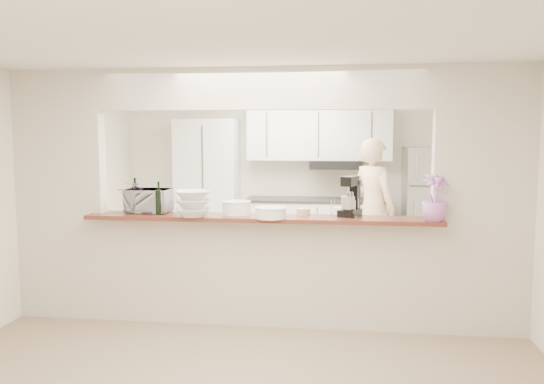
% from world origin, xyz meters
% --- Properties ---
extents(floor, '(6.00, 6.00, 0.00)m').
position_xyz_m(floor, '(0.00, 0.00, 0.00)').
color(floor, gray).
rests_on(floor, ground).
extents(tile_overlay, '(5.00, 2.90, 0.01)m').
position_xyz_m(tile_overlay, '(0.00, 1.55, 0.01)').
color(tile_overlay, beige).
rests_on(tile_overlay, floor).
extents(partition, '(5.00, 0.15, 2.50)m').
position_xyz_m(partition, '(0.00, 0.00, 1.48)').
color(partition, beige).
rests_on(partition, floor).
extents(bar_counter, '(3.40, 0.38, 1.09)m').
position_xyz_m(bar_counter, '(0.00, -0.00, 0.58)').
color(bar_counter, beige).
rests_on(bar_counter, floor).
extents(kitchen_cabinets, '(3.15, 0.62, 2.25)m').
position_xyz_m(kitchen_cabinets, '(-0.19, 2.72, 0.97)').
color(kitchen_cabinets, white).
rests_on(kitchen_cabinets, floor).
extents(refrigerator, '(0.75, 0.70, 1.70)m').
position_xyz_m(refrigerator, '(2.05, 2.65, 0.85)').
color(refrigerator, '#9C9CA0').
rests_on(refrigerator, floor).
extents(flower_left, '(0.32, 0.29, 0.31)m').
position_xyz_m(flower_left, '(-1.31, 0.05, 1.24)').
color(flower_left, '#CD6CA5').
rests_on(flower_left, bar_counter).
extents(wine_bottle_a, '(0.07, 0.07, 0.35)m').
position_xyz_m(wine_bottle_a, '(-1.30, 0.07, 1.23)').
color(wine_bottle_a, black).
rests_on(wine_bottle_a, bar_counter).
extents(wine_bottle_b, '(0.06, 0.06, 0.32)m').
position_xyz_m(wine_bottle_b, '(-1.00, -0.08, 1.22)').
color(wine_bottle_b, black).
rests_on(wine_bottle_b, bar_counter).
extents(toaster_oven, '(0.43, 0.29, 0.24)m').
position_xyz_m(toaster_oven, '(-1.15, 0.05, 1.21)').
color(toaster_oven, '#B3B3B8').
rests_on(toaster_oven, bar_counter).
extents(serving_bowls, '(0.41, 0.41, 0.24)m').
position_xyz_m(serving_bowls, '(-0.63, -0.17, 1.21)').
color(serving_bowls, silver).
rests_on(serving_bowls, bar_counter).
extents(plate_stack_a, '(0.28, 0.28, 0.13)m').
position_xyz_m(plate_stack_a, '(-0.25, 0.03, 1.16)').
color(plate_stack_a, white).
rests_on(plate_stack_a, bar_counter).
extents(plate_stack_b, '(0.30, 0.30, 0.10)m').
position_xyz_m(plate_stack_b, '(0.11, -0.17, 1.14)').
color(plate_stack_b, white).
rests_on(plate_stack_b, bar_counter).
extents(red_bowl, '(0.14, 0.14, 0.07)m').
position_xyz_m(red_bowl, '(0.11, -0.03, 1.12)').
color(red_bowl, maroon).
rests_on(red_bowl, bar_counter).
extents(tan_bowl, '(0.14, 0.14, 0.06)m').
position_xyz_m(tan_bowl, '(0.40, 0.08, 1.12)').
color(tan_bowl, '#C3B08A').
rests_on(tan_bowl, bar_counter).
extents(utensil_caddy, '(0.28, 0.20, 0.24)m').
position_xyz_m(utensil_caddy, '(0.80, 0.05, 1.19)').
color(utensil_caddy, silver).
rests_on(utensil_caddy, bar_counter).
extents(stand_mixer, '(0.25, 0.30, 0.38)m').
position_xyz_m(stand_mixer, '(0.85, 0.06, 1.26)').
color(stand_mixer, black).
rests_on(stand_mixer, bar_counter).
extents(flower_right, '(0.31, 0.31, 0.43)m').
position_xyz_m(flower_right, '(1.60, -0.15, 1.30)').
color(flower_right, '#CA71D2').
rests_on(flower_right, bar_counter).
extents(person, '(0.78, 0.77, 1.82)m').
position_xyz_m(person, '(1.20, 2.02, 0.91)').
color(person, beige).
rests_on(person, floor).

